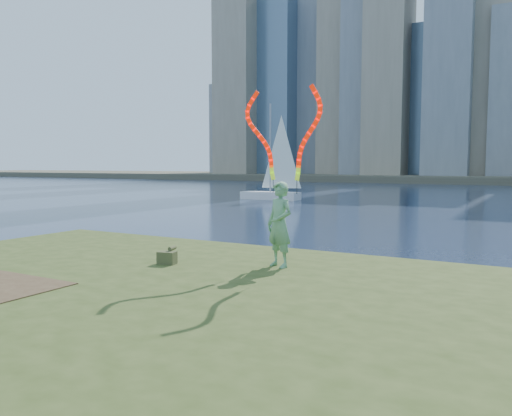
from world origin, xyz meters
The scene contains 6 objects.
ground centered at (0.00, 0.00, 0.00)m, with size 320.00×320.00×0.00m, color #17233B.
grassy_knoll centered at (0.00, -2.30, 0.34)m, with size 20.00×18.00×0.80m.
far_shore centered at (0.00, 95.00, 0.60)m, with size 320.00×40.00×1.20m, color #4F493A.
woman_with_ribbons centered at (2.03, 1.63, 2.19)m, with size 2.03×0.83×4.24m.
canvas_bag centered at (-0.37, 0.65, 0.96)m, with size 0.45×0.50×0.38m.
sailboat centered at (-13.25, 31.02, 1.46)m, with size 5.60×1.83×8.47m.
Camera 1 is at (6.87, -8.17, 3.05)m, focal length 35.00 mm.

